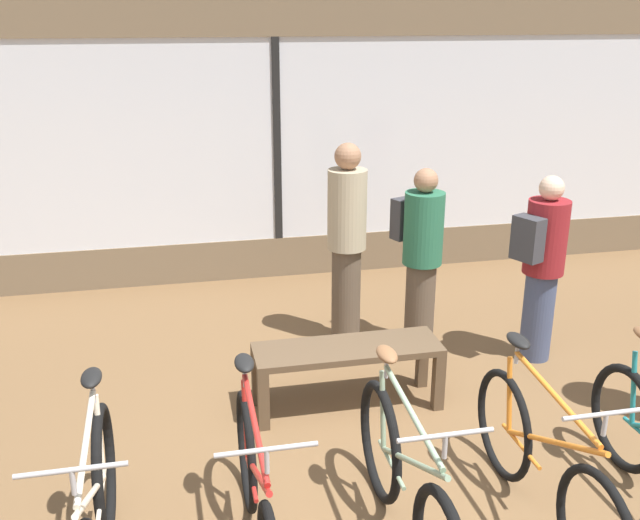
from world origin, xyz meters
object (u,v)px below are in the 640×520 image
object	(u,v)px
display_bench	(347,357)
customer_near_rack	(421,254)
customer_mid_floor	(347,240)
bicycle_left	(257,500)
bicycle_center	(407,489)
customer_by_window	(542,264)
bicycle_right	(543,467)

from	to	relation	value
display_bench	customer_near_rack	xyz separation A→B (m)	(0.87, 0.88, 0.46)
customer_near_rack	customer_mid_floor	xyz separation A→B (m)	(-0.60, 0.25, 0.09)
bicycle_left	bicycle_center	xyz separation A→B (m)	(0.81, -0.08, 0.00)
customer_near_rack	customer_by_window	distance (m)	1.00
bicycle_center	display_bench	distance (m)	1.56
display_bench	customer_mid_floor	world-z (taller)	customer_mid_floor
bicycle_center	customer_near_rack	xyz separation A→B (m)	(0.92, 2.43, 0.47)
bicycle_left	bicycle_right	size ratio (longest dim) A/B	1.01
display_bench	customer_mid_floor	xyz separation A→B (m)	(0.27, 1.13, 0.55)
customer_near_rack	customer_by_window	size ratio (longest dim) A/B	1.01
bicycle_right	customer_mid_floor	distance (m)	2.75
customer_near_rack	customer_mid_floor	distance (m)	0.65
bicycle_center	bicycle_right	size ratio (longest dim) A/B	1.02
bicycle_left	display_bench	bearing A→B (deg)	59.66
customer_mid_floor	bicycle_right	bearing A→B (deg)	-79.14
display_bench	customer_by_window	size ratio (longest dim) A/B	0.87
bicycle_right	customer_by_window	bearing A→B (deg)	63.07
display_bench	customer_near_rack	world-z (taller)	customer_near_rack
bicycle_left	customer_near_rack	xyz separation A→B (m)	(1.73, 2.35, 0.47)
customer_by_window	customer_mid_floor	bearing A→B (deg)	155.44
bicycle_right	customer_mid_floor	world-z (taller)	customer_mid_floor
customer_near_rack	bicycle_left	bearing A→B (deg)	-126.29
bicycle_left	bicycle_center	distance (m)	0.81
bicycle_right	customer_near_rack	size ratio (longest dim) A/B	1.08
bicycle_center	customer_mid_floor	distance (m)	2.76
customer_mid_floor	customer_near_rack	bearing A→B (deg)	-22.54
display_bench	customer_by_window	distance (m)	1.88
bicycle_left	display_bench	distance (m)	1.71
bicycle_left	customer_mid_floor	bearing A→B (deg)	66.50
bicycle_right	bicycle_left	bearing A→B (deg)	178.62
bicycle_right	customer_mid_floor	size ratio (longest dim) A/B	0.97
bicycle_left	bicycle_right	bearing A→B (deg)	-1.38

